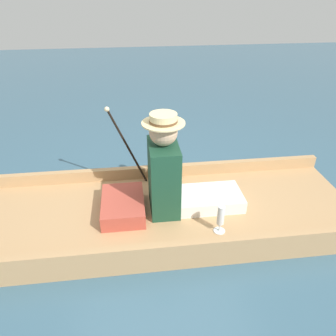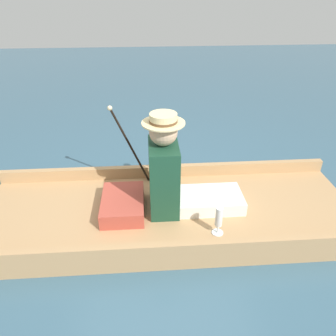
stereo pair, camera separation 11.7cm
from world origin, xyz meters
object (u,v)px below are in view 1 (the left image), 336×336
at_px(teddy_bear, 164,161).
at_px(walking_cane, 124,140).
at_px(seated_person, 175,176).
at_px(wine_glass, 221,217).

relative_size(teddy_bear, walking_cane, 0.61).
bearing_deg(walking_cane, teddy_bear, 85.68).
bearing_deg(walking_cane, seated_person, 42.47).
distance_m(seated_person, teddy_bear, 0.42).
relative_size(seated_person, walking_cane, 1.10).
bearing_deg(teddy_bear, wine_glass, 23.79).
relative_size(seated_person, teddy_bear, 1.82).
bearing_deg(wine_glass, teddy_bear, -156.21).
xyz_separation_m(teddy_bear, walking_cane, (-0.03, -0.36, 0.23)).
distance_m(seated_person, walking_cane, 0.60).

